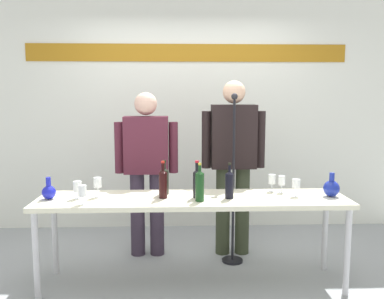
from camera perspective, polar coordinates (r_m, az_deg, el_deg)
ground_plane at (r=3.64m, az=0.09°, el=-18.17°), size 10.00×10.00×0.00m
back_wall at (r=4.88m, az=-0.64°, el=6.61°), size 5.28×0.11×3.00m
display_table at (r=3.40m, az=0.10°, el=-7.66°), size 2.54×0.59×0.75m
decanter_blue_left at (r=3.51m, az=-19.36°, el=-5.56°), size 0.11×0.11×0.18m
decanter_blue_right at (r=3.58m, az=18.89°, el=-5.10°), size 0.13×0.13×0.20m
presenter_left at (r=4.01m, az=-6.36°, el=-1.91°), size 0.61×0.22×1.61m
presenter_right at (r=4.03m, az=5.78°, el=-0.86°), size 0.62×0.22×1.72m
wine_bottle_0 at (r=3.34m, az=5.25°, el=-4.78°), size 0.07×0.07×0.29m
wine_bottle_1 at (r=3.23m, az=1.08°, el=-4.96°), size 0.07×0.07×0.31m
wine_bottle_2 at (r=3.34m, az=-4.07°, el=-4.65°), size 0.07×0.07×0.31m
wine_bottle_3 at (r=3.35m, az=0.70°, el=-4.56°), size 0.06×0.06×0.31m
wine_bottle_4 at (r=3.47m, az=-3.86°, el=-4.23°), size 0.07×0.07×0.29m
wine_glass_left_0 at (r=3.25m, az=-15.06°, el=-5.64°), size 0.06×0.06×0.15m
wine_glass_left_1 at (r=3.45m, az=-15.70°, el=-5.02°), size 0.07×0.07×0.14m
wine_glass_left_2 at (r=3.45m, az=-13.05°, el=-4.57°), size 0.06×0.06×0.17m
wine_glass_right_0 at (r=3.50m, az=14.32°, el=-4.64°), size 0.07×0.07×0.15m
wine_glass_right_1 at (r=3.61m, az=12.41°, el=-4.30°), size 0.06×0.06×0.15m
wine_glass_right_2 at (r=3.64m, az=11.10°, el=-4.13°), size 0.06×0.06×0.15m
microphone_stand at (r=3.91m, az=5.75°, el=-7.91°), size 0.20×0.20×1.60m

